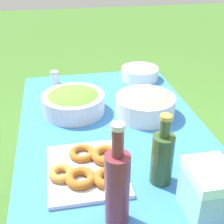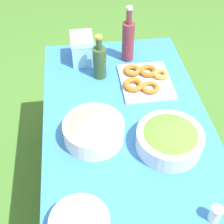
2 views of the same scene
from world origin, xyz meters
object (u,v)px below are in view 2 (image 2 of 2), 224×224
olive_oil_bottle (100,61)px  wine_bottle (128,40)px  pasta_bowl (94,129)px  donut_platter (144,79)px  salad_bowl (170,138)px  cooler_box (82,49)px

olive_oil_bottle → wine_bottle: 0.24m
pasta_bowl → olive_oil_bottle: size_ratio=1.06×
wine_bottle → pasta_bowl: bearing=-23.3°
donut_platter → wine_bottle: (-0.24, -0.06, 0.12)m
donut_platter → olive_oil_bottle: bearing=-110.2°
salad_bowl → olive_oil_bottle: (-0.58, -0.26, 0.05)m
donut_platter → olive_oil_bottle: (-0.09, -0.25, 0.09)m
olive_oil_bottle → wine_bottle: bearing=128.2°
olive_oil_bottle → wine_bottle: (-0.15, 0.19, 0.03)m
cooler_box → salad_bowl: bearing=25.4°
salad_bowl → cooler_box: bearing=-154.6°
pasta_bowl → donut_platter: pasta_bowl is taller
salad_bowl → wine_bottle: size_ratio=0.89×
pasta_bowl → cooler_box: cooler_box is taller
wine_bottle → cooler_box: 0.29m
donut_platter → cooler_box: bearing=-127.7°
wine_bottle → donut_platter: bearing=13.8°
donut_platter → cooler_box: size_ratio=1.94×
pasta_bowl → donut_platter: size_ratio=0.85×
salad_bowl → wine_bottle: bearing=-174.2°
donut_platter → cooler_box: cooler_box is taller
wine_bottle → cooler_box: bearing=-94.1°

